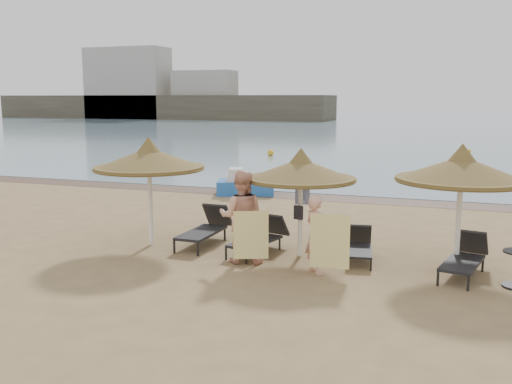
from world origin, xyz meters
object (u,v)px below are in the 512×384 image
palapa_center (301,170)px  lounger_far_right (465,257)px  palapa_left (149,159)px  person_left (241,209)px  lounger_far_left (206,227)px  pedal_boat (245,185)px  palapa_right (461,170)px  lounger_near_left (261,237)px  person_right (316,228)px  lounger_near_right (360,245)px

palapa_center → lounger_far_right: 3.94m
palapa_left → person_left: 2.90m
lounger_far_left → pedal_boat: 7.47m
palapa_right → lounger_far_left: bearing=177.5°
palapa_right → lounger_far_right: palapa_right is taller
lounger_far_left → lounger_far_right: 6.11m
palapa_right → lounger_near_left: size_ratio=1.39×
lounger_far_left → person_right: person_right is taller
palapa_center → palapa_right: 3.42m
lounger_near_right → person_left: bearing=-165.0°
palapa_center → person_right: size_ratio=1.32×
person_left → palapa_center: bearing=-153.4°
palapa_center → lounger_far_left: palapa_center is taller
palapa_left → pedal_boat: size_ratio=1.13×
lounger_far_right → pedal_boat: 11.04m
person_left → person_right: (1.74, -0.26, -0.24)m
lounger_near_right → person_left: (-2.44, -1.09, 0.88)m
lounger_far_right → lounger_near_right: bearing=-178.3°
palapa_left → palapa_center: bearing=3.4°
lounger_far_right → person_left: 4.80m
palapa_right → palapa_left: bearing=-177.6°
palapa_left → lounger_near_right: 5.43m
lounger_near_right → person_left: 2.82m
lounger_near_right → pedal_boat: (-5.53, 7.42, 0.05)m
person_left → pedal_boat: (-3.08, 8.51, -0.83)m
pedal_boat → person_left: bearing=-88.1°
palapa_center → person_right: bearing=-61.0°
lounger_near_left → lounger_near_right: size_ratio=1.18×
palapa_left → lounger_far_left: (1.25, 0.55, -1.73)m
lounger_far_right → person_right: bearing=-150.1°
lounger_near_left → person_right: person_right is taller
palapa_center → pedal_boat: bearing=118.8°
palapa_left → person_left: palapa_left is taller
palapa_left → palapa_right: palapa_right is taller
lounger_far_left → person_left: size_ratio=0.87×
palapa_left → pedal_boat: (-0.43, 7.83, -1.77)m
lounger_far_right → pedal_boat: (-7.77, 7.85, -0.01)m
lounger_far_left → lounger_near_left: (1.54, -0.29, -0.04)m
lounger_near_right → pedal_boat: pedal_boat is taller
palapa_right → person_right: 3.26m
palapa_left → palapa_center: 3.76m
pedal_boat → person_right: bearing=-79.2°
person_left → pedal_boat: size_ratio=1.00×
palapa_right → lounger_far_right: (0.17, -0.31, -1.77)m
palapa_center → lounger_near_right: (1.35, 0.19, -1.68)m
lounger_far_right → pedal_boat: bearing=147.2°
person_right → palapa_right: bearing=-111.5°
palapa_left → person_right: palapa_left is taller
pedal_boat → palapa_center: bearing=-79.2°
pedal_boat → lounger_far_left: bearing=-95.0°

